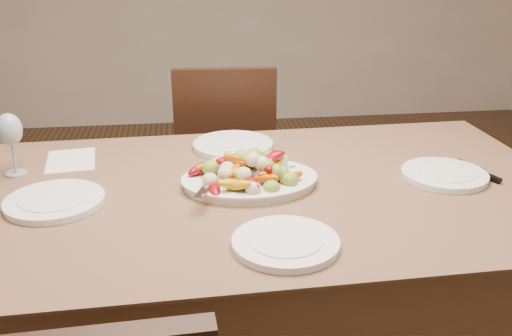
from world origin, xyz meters
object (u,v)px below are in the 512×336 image
object	(u,v)px
chair_far	(225,162)
plate_left	(55,201)
plate_near	(286,243)
wine_glass	(11,143)
plate_right	(444,175)
serving_platter	(250,182)
plate_far	(233,145)
dining_table	(256,298)

from	to	relation	value
chair_far	plate_left	distance (m)	1.15
plate_near	wine_glass	world-z (taller)	wine_glass
chair_far	wine_glass	world-z (taller)	wine_glass
plate_left	plate_right	bearing A→B (deg)	2.10
serving_platter	plate_right	xyz separation A→B (m)	(0.59, -0.02, -0.00)
plate_far	plate_near	xyz separation A→B (m)	(0.06, -0.70, 0.00)
plate_far	chair_far	bearing A→B (deg)	88.57
plate_left	plate_far	xyz separation A→B (m)	(0.52, 0.39, 0.00)
plate_right	chair_far	bearing A→B (deg)	122.31
chair_far	plate_far	size ratio (longest dim) A/B	3.45
serving_platter	plate_left	size ratio (longest dim) A/B	1.44
serving_platter	plate_right	distance (m)	0.59
wine_glass	plate_left	bearing A→B (deg)	-56.02
plate_far	serving_platter	bearing A→B (deg)	-86.90
dining_table	wine_glass	size ratio (longest dim) A/B	8.98
plate_right	plate_far	world-z (taller)	same
serving_platter	plate_left	xyz separation A→B (m)	(-0.54, -0.06, -0.00)
plate_far	wine_glass	size ratio (longest dim) A/B	1.34
plate_far	plate_near	world-z (taller)	same
wine_glass	plate_far	bearing A→B (deg)	12.69
dining_table	plate_far	xyz separation A→B (m)	(-0.03, 0.35, 0.39)
dining_table	serving_platter	distance (m)	0.39
serving_platter	wine_glass	world-z (taller)	wine_glass
plate_right	plate_near	world-z (taller)	same
plate_right	plate_far	xyz separation A→B (m)	(-0.61, 0.35, 0.00)
wine_glass	dining_table	bearing A→B (deg)	-15.40
serving_platter	plate_far	xyz separation A→B (m)	(-0.02, 0.33, -0.00)
plate_near	chair_far	bearing A→B (deg)	91.99
dining_table	chair_far	world-z (taller)	chair_far
plate_right	plate_near	distance (m)	0.65
plate_right	plate_far	distance (m)	0.70
plate_left	wine_glass	world-z (taller)	wine_glass
dining_table	plate_right	size ratio (longest dim) A/B	7.22
plate_near	wine_glass	size ratio (longest dim) A/B	1.24
chair_far	serving_platter	size ratio (longest dim) A/B	2.48
plate_right	serving_platter	bearing A→B (deg)	178.52
plate_left	plate_right	world-z (taller)	same
plate_left	wine_glass	size ratio (longest dim) A/B	1.30
dining_table	plate_left	bearing A→B (deg)	-175.93
plate_left	wine_glass	bearing A→B (deg)	123.98
plate_far	plate_near	bearing A→B (deg)	-85.12
chair_far	wine_glass	xyz separation A→B (m)	(-0.69, -0.74, 0.39)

